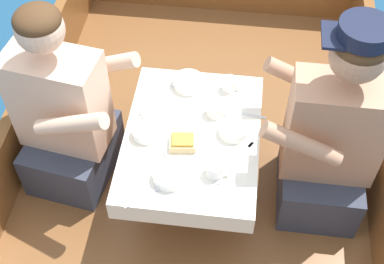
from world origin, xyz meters
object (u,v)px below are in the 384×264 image
person_starboard (330,139)px  coffee_cup_starboard (215,109)px  sandwich (183,142)px  coffee_cup_port (216,169)px  person_port (65,116)px  coffee_cup_center (230,84)px

person_starboard → coffee_cup_starboard: bearing=-9.1°
person_starboard → sandwich: person_starboard is taller
sandwich → coffee_cup_starboard: 0.24m
sandwich → coffee_cup_port: size_ratio=1.12×
person_port → coffee_cup_starboard: size_ratio=9.49×
person_port → coffee_cup_center: (0.73, 0.23, 0.07)m
sandwich → coffee_cup_starboard: (0.12, 0.21, -0.00)m
person_starboard → person_port: bearing=-0.6°
person_port → person_starboard: (1.18, -0.02, 0.03)m
coffee_cup_port → coffee_cup_center: same height
person_port → coffee_cup_starboard: person_port is taller
person_port → sandwich: size_ratio=8.49×
person_starboard → sandwich: 0.63m
person_port → person_starboard: bearing=8.2°
coffee_cup_starboard → coffee_cup_center: (0.05, 0.16, 0.00)m
person_starboard → sandwich: bearing=11.5°
coffee_cup_port → coffee_cup_center: size_ratio=1.14×
sandwich → coffee_cup_starboard: bearing=60.4°
sandwich → coffee_cup_port: (0.15, -0.12, 0.00)m
coffee_cup_port → coffee_cup_starboard: 0.33m
coffee_cup_port → coffee_cup_starboard: coffee_cup_port is taller
person_starboard → sandwich: size_ratio=8.98×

